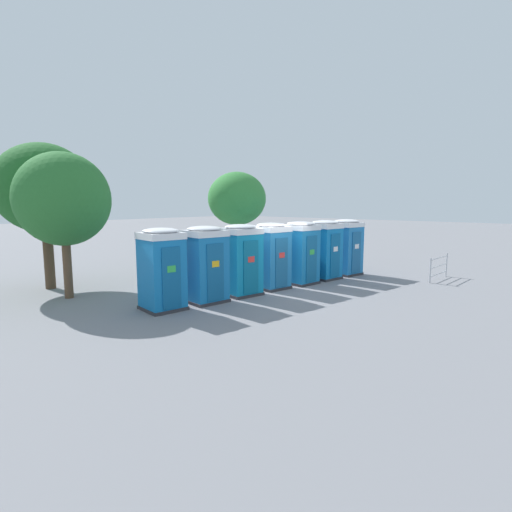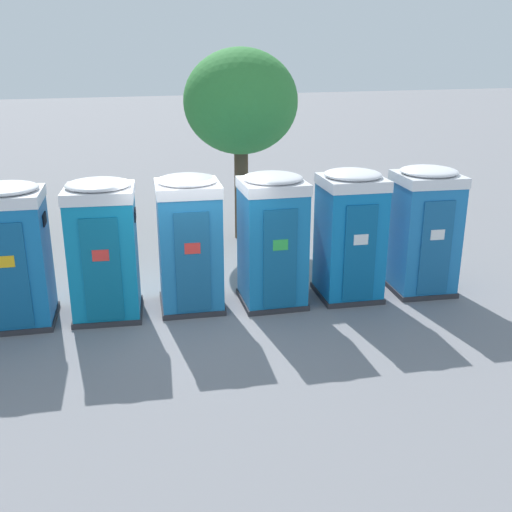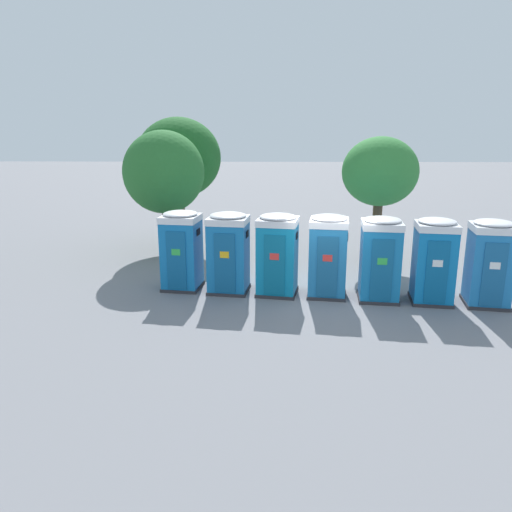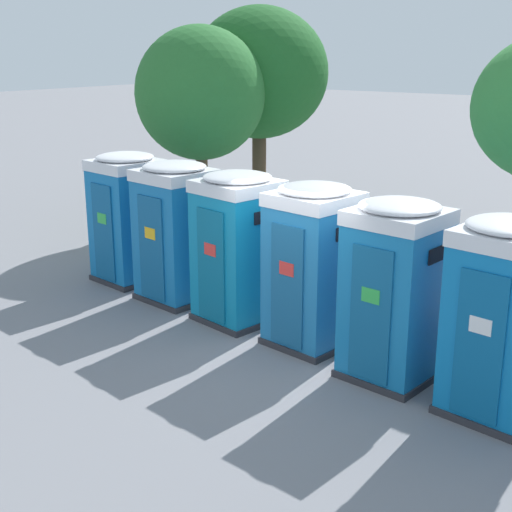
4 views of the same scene
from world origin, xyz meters
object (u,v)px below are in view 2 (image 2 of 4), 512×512
Objects in this scene: portapotty_1 at (12,254)px; portapotty_6 at (424,230)px; portapotty_5 at (350,234)px; portapotty_3 at (190,242)px; portapotty_2 at (104,249)px; street_tree_2 at (241,103)px; portapotty_4 at (272,239)px.

portapotty_6 is (7.65, -1.07, 0.00)m from portapotty_1.
portapotty_5 is 1.00× the size of portapotty_6.
portapotty_5 is (3.05, -0.53, 0.00)m from portapotty_3.
portapotty_2 is 0.53× the size of street_tree_2.
portapotty_4 is 3.09m from portapotty_6.
portapotty_2 is 5.86m from street_tree_2.
portapotty_5 is 1.55m from portapotty_6.
portapotty_5 is at bearing -80.86° from street_tree_2.
portapotty_5 is (6.12, -0.86, 0.00)m from portapotty_1.
portapotty_4 is 4.89m from street_tree_2.
portapotty_4 is at bearing -8.27° from portapotty_1.
street_tree_2 reaches higher than portapotty_2.
portapotty_4 is at bearing 172.43° from portapotty_6.
portapotty_2 is at bearing 171.72° from portapotty_5.
portapotty_6 is (6.12, -0.88, 0.00)m from portapotty_2.
portapotty_5 is at bearing -8.28° from portapotty_2.
portapotty_2 is 6.18m from portapotty_6.
portapotty_3 is (3.08, -0.34, 0.00)m from portapotty_1.
street_tree_2 is at bearing 44.84° from portapotty_2.
portapotty_1 is 0.53× the size of street_tree_2.
portapotty_1 is 1.00× the size of portapotty_2.
street_tree_2 is at bearing 34.04° from portapotty_1.
street_tree_2 reaches higher than portapotty_5.
portapotty_1 is 1.00× the size of portapotty_4.
portapotty_1 is 6.18m from portapotty_5.
portapotty_5 is at bearing -9.80° from portapotty_3.
portapotty_6 is (4.58, -0.74, -0.00)m from portapotty_3.
portapotty_1 is at bearing 173.75° from portapotty_3.
portapotty_3 is 0.53× the size of street_tree_2.
portapotty_3 is 1.00× the size of portapotty_4.
street_tree_2 is at bearing 115.55° from portapotty_6.
street_tree_2 is (-0.73, 4.51, 2.16)m from portapotty_5.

